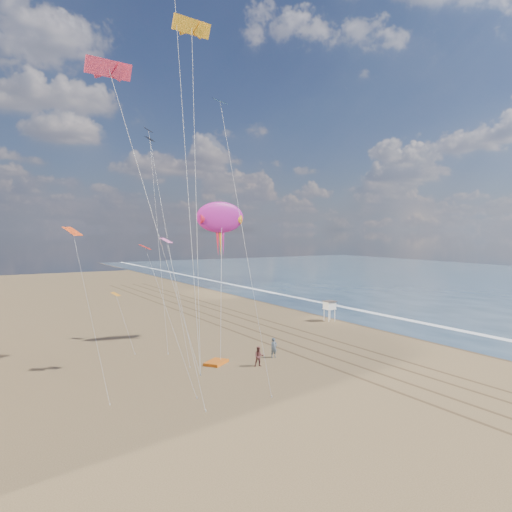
{
  "coord_description": "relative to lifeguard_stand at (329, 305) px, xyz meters",
  "views": [
    {
      "loc": [
        -29.78,
        -22.72,
        12.47
      ],
      "look_at": [
        -0.95,
        26.0,
        9.5
      ],
      "focal_mm": 35.0,
      "sensor_mm": 36.0,
      "label": 1
    }
  ],
  "objects": [
    {
      "name": "wet_sand",
      "position": [
        5.64,
        9.56,
        -2.14
      ],
      "size": [
        260.0,
        260.0,
        0.0
      ],
      "primitive_type": "plane",
      "color": "#42301E",
      "rests_on": "ground"
    },
    {
      "name": "lifeguard_stand",
      "position": [
        0.0,
        0.0,
        0.0
      ],
      "size": [
        1.54,
        1.54,
        2.78
      ],
      "color": "white",
      "rests_on": "ground"
    },
    {
      "name": "ground",
      "position": [
        -13.36,
        -30.44,
        -2.14
      ],
      "size": [
        260.0,
        260.0,
        0.0
      ],
      "primitive_type": "plane",
      "color": "brown",
      "rests_on": "ground"
    },
    {
      "name": "foam",
      "position": [
        9.84,
        9.56,
        -2.14
      ],
      "size": [
        260.0,
        260.0,
        0.0
      ],
      "primitive_type": "plane",
      "color": "white",
      "rests_on": "ground"
    },
    {
      "name": "parafoils",
      "position": [
        -24.95,
        -3.6,
        33.25
      ],
      "size": [
        13.67,
        5.83,
        15.77
      ],
      "color": "black",
      "rests_on": "ground"
    },
    {
      "name": "tracks",
      "position": [
        -10.81,
        -0.44,
        -2.14
      ],
      "size": [
        7.68,
        120.0,
        0.01
      ],
      "color": "brown",
      "rests_on": "ground"
    },
    {
      "name": "kite_flyer_b",
      "position": [
        -20.03,
        -14.63,
        -1.22
      ],
      "size": [
        1.09,
        0.98,
        1.85
      ],
      "primitive_type": "imported",
      "rotation": [
        0.0,
        0.0,
        -0.37
      ],
      "color": "brown",
      "rests_on": "ground"
    },
    {
      "name": "grounded_kite",
      "position": [
        -23.01,
        -11.84,
        -2.01
      ],
      "size": [
        2.78,
        2.6,
        0.27
      ],
      "primitive_type": "cube",
      "rotation": [
        0.0,
        0.0,
        0.63
      ],
      "color": "orange",
      "rests_on": "ground"
    },
    {
      "name": "kite_flyer_a",
      "position": [
        -17.13,
        -12.62,
        -1.18
      ],
      "size": [
        0.71,
        0.47,
        1.93
      ],
      "primitive_type": "imported",
      "rotation": [
        0.0,
        0.0,
        0.01
      ],
      "color": "slate",
      "rests_on": "ground"
    },
    {
      "name": "small_kites",
      "position": [
        -27.85,
        -5.49,
        14.18
      ],
      "size": [
        14.65,
        16.34,
        19.81
      ],
      "color": "blue",
      "rests_on": "ground"
    },
    {
      "name": "show_kite",
      "position": [
        -18.04,
        -2.85,
        11.69
      ],
      "size": [
        5.14,
        5.09,
        17.16
      ],
      "color": "#B41B91",
      "rests_on": "ground"
    }
  ]
}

